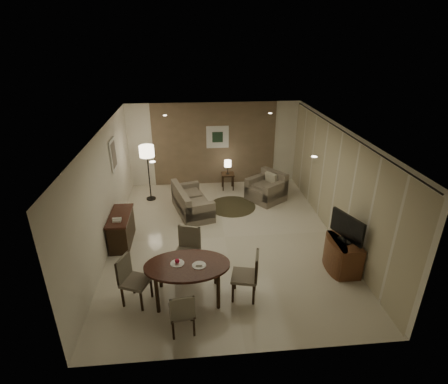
{
  "coord_description": "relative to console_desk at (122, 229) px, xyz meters",
  "views": [
    {
      "loc": [
        -0.72,
        -7.43,
        4.67
      ],
      "look_at": [
        0.0,
        0.2,
        1.15
      ],
      "focal_mm": 28.0,
      "sensor_mm": 36.0,
      "label": 1
    }
  ],
  "objects": [
    {
      "name": "room_shell",
      "position": [
        2.49,
        0.4,
        0.98
      ],
      "size": [
        5.5,
        7.0,
        2.7
      ],
      "color": "beige",
      "rests_on": "ground"
    },
    {
      "name": "taupe_accent",
      "position": [
        2.49,
        3.48,
        0.98
      ],
      "size": [
        3.96,
        0.03,
        2.7
      ],
      "primitive_type": "cube",
      "color": "#7D654D",
      "rests_on": "wall_back"
    },
    {
      "name": "curtain_wall",
      "position": [
        5.17,
        0.0,
        0.95
      ],
      "size": [
        0.08,
        6.7,
        2.58
      ],
      "primitive_type": null,
      "color": "beige",
      "rests_on": "wall_right"
    },
    {
      "name": "curtain_rod",
      "position": [
        5.17,
        0.0,
        2.27
      ],
      "size": [
        0.03,
        6.8,
        0.03
      ],
      "primitive_type": "cylinder",
      "rotation": [
        1.57,
        0.0,
        0.0
      ],
      "color": "black",
      "rests_on": "wall_right"
    },
    {
      "name": "art_back_frame",
      "position": [
        2.59,
        3.46,
        1.23
      ],
      "size": [
        0.72,
        0.03,
        0.72
      ],
      "primitive_type": "cube",
      "color": "silver",
      "rests_on": "wall_back"
    },
    {
      "name": "art_back_canvas",
      "position": [
        2.59,
        3.44,
        1.23
      ],
      "size": [
        0.34,
        0.01,
        0.34
      ],
      "primitive_type": "cube",
      "color": "#1A2F1D",
      "rests_on": "wall_back"
    },
    {
      "name": "art_left_frame",
      "position": [
        -0.23,
        1.2,
        1.48
      ],
      "size": [
        0.03,
        0.6,
        0.8
      ],
      "primitive_type": "cube",
      "color": "silver",
      "rests_on": "wall_left"
    },
    {
      "name": "art_left_canvas",
      "position": [
        -0.21,
        1.2,
        1.48
      ],
      "size": [
        0.01,
        0.46,
        0.64
      ],
      "primitive_type": "cube",
      "color": "gray",
      "rests_on": "wall_left"
    },
    {
      "name": "downlight_nl",
      "position": [
        1.09,
        -1.8,
        2.31
      ],
      "size": [
        0.1,
        0.1,
        0.01
      ],
      "primitive_type": "cylinder",
      "color": "white",
      "rests_on": "ceiling"
    },
    {
      "name": "downlight_nr",
      "position": [
        3.89,
        -1.8,
        2.31
      ],
      "size": [
        0.1,
        0.1,
        0.01
      ],
      "primitive_type": "cylinder",
      "color": "white",
      "rests_on": "ceiling"
    },
    {
      "name": "downlight_fl",
      "position": [
        1.09,
        1.8,
        2.31
      ],
      "size": [
        0.1,
        0.1,
        0.01
      ],
      "primitive_type": "cylinder",
      "color": "white",
      "rests_on": "ceiling"
    },
    {
      "name": "downlight_fr",
      "position": [
        3.89,
        1.8,
        2.31
      ],
      "size": [
        0.1,
        0.1,
        0.01
      ],
      "primitive_type": "cylinder",
      "color": "white",
      "rests_on": "ceiling"
    },
    {
      "name": "console_desk",
      "position": [
        0.0,
        0.0,
        0.0
      ],
      "size": [
        0.48,
        1.2,
        0.75
      ],
      "primitive_type": null,
      "color": "#432115",
      "rests_on": "floor"
    },
    {
      "name": "telephone",
      "position": [
        0.0,
        -0.3,
        0.43
      ],
      "size": [
        0.2,
        0.14,
        0.09
      ],
      "primitive_type": null,
      "color": "white",
      "rests_on": "console_desk"
    },
    {
      "name": "tv_cabinet",
      "position": [
        4.89,
        -1.5,
        -0.03
      ],
      "size": [
        0.48,
        0.9,
        0.7
      ],
      "primitive_type": null,
      "color": "brown",
      "rests_on": "floor"
    },
    {
      "name": "flat_tv",
      "position": [
        4.87,
        -1.5,
        0.65
      ],
      "size": [
        0.36,
        0.85,
        0.6
      ],
      "primitive_type": null,
      "rotation": [
        0.0,
        0.0,
        0.35
      ],
      "color": "black",
      "rests_on": "tv_cabinet"
    },
    {
      "name": "dining_table",
      "position": [
        1.59,
        -2.08,
        0.0
      ],
      "size": [
        1.6,
        1.0,
        0.75
      ],
      "primitive_type": null,
      "color": "#432115",
      "rests_on": "floor"
    },
    {
      "name": "chair_near",
      "position": [
        1.48,
        -2.9,
        0.06
      ],
      "size": [
        0.47,
        0.47,
        0.86
      ],
      "primitive_type": null,
      "rotation": [
        0.0,
        0.0,
        3.28
      ],
      "color": "gray",
      "rests_on": "floor"
    },
    {
      "name": "chair_far",
      "position": [
        1.56,
        -1.37,
        0.14
      ],
      "size": [
        0.62,
        0.62,
        1.02
      ],
      "primitive_type": null,
      "rotation": [
        0.0,
        0.0,
        -0.31
      ],
      "color": "gray",
      "rests_on": "floor"
    },
    {
      "name": "chair_left",
      "position": [
        0.63,
        -2.13,
        0.11
      ],
      "size": [
        0.61,
        0.61,
        0.97
      ],
      "primitive_type": null,
      "rotation": [
        0.0,
        0.0,
        1.19
      ],
      "color": "gray",
      "rests_on": "floor"
    },
    {
      "name": "chair_right",
      "position": [
        2.65,
        -2.17,
        0.11
      ],
      "size": [
        0.57,
        0.57,
        0.97
      ],
      "primitive_type": null,
      "rotation": [
        0.0,
        0.0,
        -1.8
      ],
      "color": "gray",
      "rests_on": "floor"
    },
    {
      "name": "plate_a",
      "position": [
        1.41,
        -2.03,
        0.38
      ],
      "size": [
        0.26,
        0.26,
        0.02
      ],
      "primitive_type": "cylinder",
      "color": "white",
      "rests_on": "dining_table"
    },
    {
      "name": "plate_b",
      "position": [
        1.81,
        -2.13,
        0.38
      ],
      "size": [
        0.26,
        0.26,
        0.02
      ],
      "primitive_type": "cylinder",
      "color": "white",
      "rests_on": "dining_table"
    },
    {
      "name": "fruit_apple",
      "position": [
        1.41,
        -2.03,
        0.44
      ],
      "size": [
        0.09,
        0.09,
        0.09
      ],
      "primitive_type": "sphere",
      "color": "red",
      "rests_on": "plate_a"
    },
    {
      "name": "napkin",
      "position": [
        1.81,
        -2.13,
        0.41
      ],
      "size": [
        0.12,
        0.08,
        0.03
      ],
      "primitive_type": "cube",
      "color": "white",
      "rests_on": "plate_b"
    },
    {
      "name": "round_rug",
      "position": [
        2.87,
        1.66,
        -0.37
      ],
      "size": [
        1.37,
        1.37,
        0.01
      ],
      "primitive_type": "cylinder",
      "color": "#3F3823",
      "rests_on": "floor"
    },
    {
      "name": "sofa",
      "position": [
        1.71,
        1.4,
        0.01
      ],
      "size": [
        1.79,
        1.22,
        0.77
      ],
      "primitive_type": null,
      "rotation": [
        0.0,
        0.0,
        1.84
      ],
      "color": "gray",
      "rests_on": "floor"
    },
    {
      "name": "armchair",
      "position": [
        3.94,
        2.01,
        0.05
      ],
      "size": [
        1.29,
        1.31,
        0.85
      ],
      "primitive_type": null,
      "rotation": [
        0.0,
        0.0,
        -0.95
      ],
      "color": "gray",
      "rests_on": "floor"
    },
    {
      "name": "side_table",
      "position": [
        2.87,
        2.96,
        -0.11
      ],
      "size": [
        0.41,
        0.41,
        0.52
      ],
      "primitive_type": null,
      "color": "black",
      "rests_on": "floor"
    },
    {
      "name": "table_lamp",
      "position": [
        2.87,
        2.96,
        0.4
      ],
      "size": [
        0.22,
        0.22,
        0.5
      ],
      "primitive_type": null,
      "color": "#FFEAC1",
      "rests_on": "side_table"
    },
    {
      "name": "floor_lamp",
      "position": [
        0.45,
        2.4,
        0.47
      ],
      "size": [
        0.43,
        0.43,
        1.7
      ],
      "primitive_type": null,
      "color": "#FFE5B7",
      "rests_on": "floor"
    }
  ]
}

